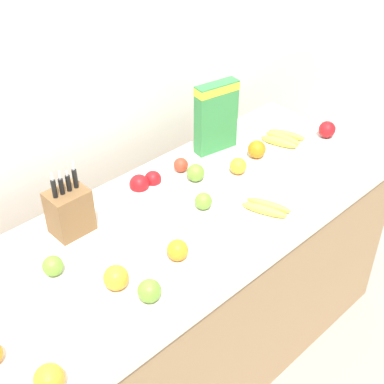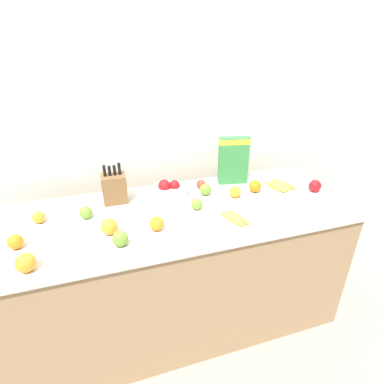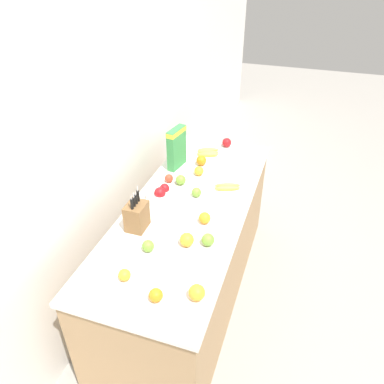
{
  "view_description": "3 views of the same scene",
  "coord_description": "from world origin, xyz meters",
  "px_view_note": "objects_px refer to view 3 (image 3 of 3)",
  "views": [
    {
      "loc": [
        -1.1,
        -1.2,
        2.2
      ],
      "look_at": [
        0.06,
        0.0,
        0.98
      ],
      "focal_mm": 50.0,
      "sensor_mm": 36.0,
      "label": 1
    },
    {
      "loc": [
        -0.39,
        -1.49,
        1.79
      ],
      "look_at": [
        0.09,
        0.0,
        0.99
      ],
      "focal_mm": 28.0,
      "sensor_mm": 36.0,
      "label": 2
    },
    {
      "loc": [
        -2.0,
        -0.69,
        2.41
      ],
      "look_at": [
        0.01,
        -0.02,
        0.99
      ],
      "focal_mm": 35.0,
      "sensor_mm": 36.0,
      "label": 3
    }
  ],
  "objects_px": {
    "apple_rear": "(227,143)",
    "orange_by_cereal": "(187,240)",
    "cereal_box": "(177,146)",
    "orange_front_right": "(205,218)",
    "knife_block": "(137,216)",
    "banana_bunch_left": "(208,152)",
    "apple_near_bananas": "(181,180)",
    "apple_leftmost": "(148,246)",
    "orange_front_left": "(201,160)",
    "fruit_bowl": "(162,194)",
    "apple_middle": "(196,192)",
    "banana_bunch_right": "(228,187)",
    "apple_front": "(208,240)",
    "orange_near_bowl": "(124,275)",
    "apple_by_knife_block": "(169,178)",
    "orange_mid_right": "(199,171)",
    "orange_front_center": "(197,293)",
    "orange_back_center": "(156,295)"
  },
  "relations": [
    {
      "from": "apple_rear",
      "to": "orange_by_cereal",
      "type": "relative_size",
      "value": 0.94
    },
    {
      "from": "cereal_box",
      "to": "orange_by_cereal",
      "type": "height_order",
      "value": "cereal_box"
    },
    {
      "from": "orange_by_cereal",
      "to": "orange_front_right",
      "type": "xyz_separation_m",
      "value": [
        0.24,
        -0.04,
        -0.0
      ]
    },
    {
      "from": "knife_block",
      "to": "orange_by_cereal",
      "type": "height_order",
      "value": "knife_block"
    },
    {
      "from": "banana_bunch_left",
      "to": "apple_near_bananas",
      "type": "xyz_separation_m",
      "value": [
        -0.53,
        0.06,
        0.02
      ]
    },
    {
      "from": "apple_leftmost",
      "to": "orange_front_left",
      "type": "distance_m",
      "value": 1.08
    },
    {
      "from": "knife_block",
      "to": "fruit_bowl",
      "type": "bearing_deg",
      "value": -4.57
    },
    {
      "from": "orange_front_right",
      "to": "apple_middle",
      "type": "bearing_deg",
      "value": 27.87
    },
    {
      "from": "apple_middle",
      "to": "apple_near_bananas",
      "type": "bearing_deg",
      "value": 54.72
    },
    {
      "from": "banana_bunch_right",
      "to": "apple_leftmost",
      "type": "height_order",
      "value": "apple_leftmost"
    },
    {
      "from": "knife_block",
      "to": "banana_bunch_right",
      "type": "relative_size",
      "value": 1.49
    },
    {
      "from": "banana_bunch_left",
      "to": "apple_near_bananas",
      "type": "distance_m",
      "value": 0.53
    },
    {
      "from": "knife_block",
      "to": "apple_front",
      "type": "xyz_separation_m",
      "value": [
        -0.02,
        -0.47,
        -0.05
      ]
    },
    {
      "from": "orange_by_cereal",
      "to": "orange_near_bowl",
      "type": "distance_m",
      "value": 0.43
    },
    {
      "from": "orange_front_left",
      "to": "apple_rear",
      "type": "bearing_deg",
      "value": -16.82
    },
    {
      "from": "apple_by_knife_block",
      "to": "orange_front_left",
      "type": "distance_m",
      "value": 0.36
    },
    {
      "from": "banana_bunch_right",
      "to": "apple_front",
      "type": "distance_m",
      "value": 0.64
    },
    {
      "from": "knife_block",
      "to": "apple_middle",
      "type": "xyz_separation_m",
      "value": [
        0.46,
        -0.25,
        -0.06
      ]
    },
    {
      "from": "apple_by_knife_block",
      "to": "orange_front_left",
      "type": "xyz_separation_m",
      "value": [
        0.33,
        -0.15,
        0.01
      ]
    },
    {
      "from": "apple_middle",
      "to": "apple_by_knife_block",
      "type": "bearing_deg",
      "value": 65.57
    },
    {
      "from": "apple_front",
      "to": "banana_bunch_left",
      "type": "bearing_deg",
      "value": 16.54
    },
    {
      "from": "banana_bunch_left",
      "to": "apple_leftmost",
      "type": "bearing_deg",
      "value": -179.54
    },
    {
      "from": "banana_bunch_right",
      "to": "orange_front_left",
      "type": "bearing_deg",
      "value": 46.19
    },
    {
      "from": "apple_by_knife_block",
      "to": "orange_by_cereal",
      "type": "relative_size",
      "value": 0.75
    },
    {
      "from": "orange_front_right",
      "to": "orange_near_bowl",
      "type": "height_order",
      "value": "orange_front_right"
    },
    {
      "from": "orange_front_right",
      "to": "orange_mid_right",
      "type": "height_order",
      "value": "orange_front_right"
    },
    {
      "from": "knife_block",
      "to": "orange_near_bowl",
      "type": "distance_m",
      "value": 0.45
    },
    {
      "from": "orange_near_bowl",
      "to": "banana_bunch_left",
      "type": "bearing_deg",
      "value": -0.65
    },
    {
      "from": "orange_front_right",
      "to": "fruit_bowl",
      "type": "bearing_deg",
      "value": 65.93
    },
    {
      "from": "apple_rear",
      "to": "apple_leftmost",
      "type": "height_order",
      "value": "apple_rear"
    },
    {
      "from": "apple_near_bananas",
      "to": "orange_front_right",
      "type": "relative_size",
      "value": 0.99
    },
    {
      "from": "apple_front",
      "to": "orange_front_left",
      "type": "height_order",
      "value": "orange_front_left"
    },
    {
      "from": "apple_near_bananas",
      "to": "orange_mid_right",
      "type": "relative_size",
      "value": 1.03
    },
    {
      "from": "fruit_bowl",
      "to": "apple_near_bananas",
      "type": "xyz_separation_m",
      "value": [
        0.22,
        -0.06,
        -0.0
      ]
    },
    {
      "from": "banana_bunch_right",
      "to": "apple_middle",
      "type": "bearing_deg",
      "value": 131.48
    },
    {
      "from": "banana_bunch_right",
      "to": "apple_leftmost",
      "type": "distance_m",
      "value": 0.85
    },
    {
      "from": "apple_rear",
      "to": "orange_mid_right",
      "type": "relative_size",
      "value": 1.09
    },
    {
      "from": "orange_by_cereal",
      "to": "orange_front_center",
      "type": "bearing_deg",
      "value": -153.62
    },
    {
      "from": "orange_mid_right",
      "to": "knife_block",
      "type": "bearing_deg",
      "value": 166.74
    },
    {
      "from": "cereal_box",
      "to": "apple_near_bananas",
      "type": "xyz_separation_m",
      "value": [
        -0.25,
        -0.12,
        -0.14
      ]
    },
    {
      "from": "knife_block",
      "to": "apple_rear",
      "type": "relative_size",
      "value": 3.6
    },
    {
      "from": "orange_front_right",
      "to": "orange_front_center",
      "type": "bearing_deg",
      "value": -166.71
    },
    {
      "from": "apple_near_bananas",
      "to": "orange_front_right",
      "type": "height_order",
      "value": "same"
    },
    {
      "from": "orange_back_center",
      "to": "orange_mid_right",
      "type": "relative_size",
      "value": 0.99
    },
    {
      "from": "cereal_box",
      "to": "banana_bunch_left",
      "type": "xyz_separation_m",
      "value": [
        0.28,
        -0.18,
        -0.16
      ]
    },
    {
      "from": "cereal_box",
      "to": "orange_front_right",
      "type": "relative_size",
      "value": 4.26
    },
    {
      "from": "apple_by_knife_block",
      "to": "apple_rear",
      "type": "bearing_deg",
      "value": -20.82
    },
    {
      "from": "cereal_box",
      "to": "apple_by_knife_block",
      "type": "xyz_separation_m",
      "value": [
        -0.24,
        -0.03,
        -0.15
      ]
    },
    {
      "from": "banana_bunch_left",
      "to": "knife_block",
      "type": "bearing_deg",
      "value": 172.58
    },
    {
      "from": "orange_front_right",
      "to": "orange_near_bowl",
      "type": "relative_size",
      "value": 1.14
    }
  ]
}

